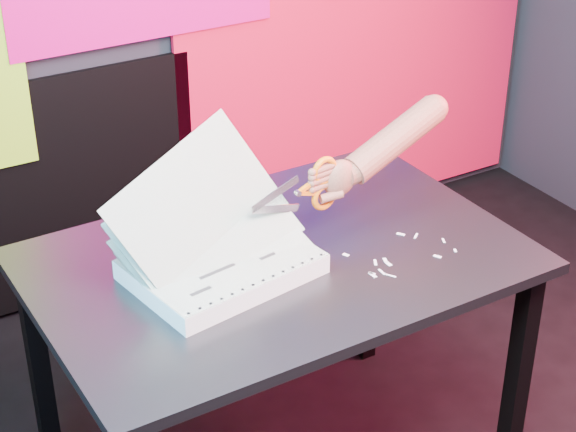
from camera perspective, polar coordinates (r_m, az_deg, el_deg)
room at (r=2.18m, az=12.78°, el=10.64°), size 3.01×3.01×2.71m
backdrop at (r=3.49m, az=-3.66°, el=11.42°), size 2.88×0.05×2.08m
work_table at (r=2.47m, az=-0.64°, el=-4.14°), size 1.22×0.82×0.75m
printout_stack at (r=2.34m, az=-4.01°, el=-2.80°), size 0.51×0.37×0.39m
scissors at (r=2.43m, az=1.82°, el=1.81°), size 0.27×0.04×0.15m
hand_forearm at (r=2.54m, az=5.80°, el=4.19°), size 0.46×0.12×0.20m
paper_clippings at (r=2.43m, az=6.33°, el=-2.49°), size 0.27×0.17×0.00m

